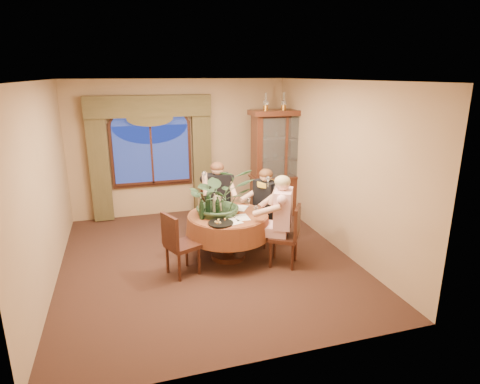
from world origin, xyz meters
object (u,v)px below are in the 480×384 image
object	(u,v)px
oil_lamp_right	(301,101)
wine_bottle_1	(208,203)
chair_front_left	(183,244)
wine_bottle_3	(218,207)
dining_table	(228,236)
oil_lamp_center	(284,101)
person_back	(218,200)
china_cabinet	(282,163)
olive_bowl	(233,213)
chair_right	(284,236)
person_pink	(283,220)
oil_lamp_left	(266,101)
person_scarf	(266,207)
stoneware_vase	(217,204)
chair_back	(215,212)
wine_bottle_4	(200,204)
wine_bottle_2	(208,206)
wine_bottle_0	(215,204)
centerpiece_plant	(220,173)
wine_bottle_5	(201,209)
chair_back_right	(265,217)

from	to	relation	value
oil_lamp_right	wine_bottle_1	world-z (taller)	oil_lamp_right
chair_front_left	wine_bottle_3	bearing A→B (deg)	90.77
dining_table	oil_lamp_center	bearing A→B (deg)	47.03
oil_lamp_center	person_back	size ratio (longest dim) A/B	0.24
china_cabinet	olive_bowl	distance (m)	2.42
chair_right	person_pink	distance (m)	0.24
oil_lamp_left	chair_front_left	world-z (taller)	oil_lamp_left
china_cabinet	person_scarf	size ratio (longest dim) A/B	1.62
oil_lamp_right	stoneware_vase	bearing A→B (deg)	-142.88
dining_table	chair_front_left	bearing A→B (deg)	-157.10
oil_lamp_right	wine_bottle_1	distance (m)	3.15
wine_bottle_1	chair_back	bearing A→B (deg)	69.41
person_pink	wine_bottle_4	xyz separation A→B (m)	(-1.19, 0.53, 0.20)
chair_right	wine_bottle_4	distance (m)	1.40
oil_lamp_right	person_pink	distance (m)	3.01
wine_bottle_2	wine_bottle_3	world-z (taller)	same
chair_back	wine_bottle_0	bearing A→B (deg)	76.83
oil_lamp_right	chair_back	distance (m)	2.90
person_pink	centerpiece_plant	xyz separation A→B (m)	(-0.87, 0.52, 0.68)
stoneware_vase	wine_bottle_3	bearing A→B (deg)	-102.43
person_back	wine_bottle_0	bearing A→B (deg)	77.34
chair_front_left	dining_table	bearing A→B (deg)	90.00
dining_table	oil_lamp_center	distance (m)	3.13
stoneware_vase	olive_bowl	distance (m)	0.29
wine_bottle_2	chair_back	bearing A→B (deg)	70.40
oil_lamp_right	wine_bottle_1	xyz separation A→B (m)	(-2.30, -1.59, -1.45)
wine_bottle_0	wine_bottle_5	bearing A→B (deg)	-144.78
person_pink	olive_bowl	distance (m)	0.79
olive_bowl	person_scarf	bearing A→B (deg)	30.17
oil_lamp_left	person_scarf	distance (m)	2.24
wine_bottle_2	chair_front_left	bearing A→B (deg)	-143.02
oil_lamp_center	chair_back	distance (m)	2.65
chair_back	wine_bottle_0	world-z (taller)	wine_bottle_0
wine_bottle_3	wine_bottle_5	bearing A→B (deg)	-173.14
wine_bottle_2	oil_lamp_right	bearing A→B (deg)	36.64
chair_right	centerpiece_plant	distance (m)	1.39
oil_lamp_right	chair_back_right	bearing A→B (deg)	-132.46
dining_table	chair_front_left	xyz separation A→B (m)	(-0.79, -0.33, 0.10)
centerpiece_plant	wine_bottle_2	size ratio (longest dim) A/B	3.48
person_scarf	stoneware_vase	distance (m)	0.98
chair_right	wine_bottle_3	bearing A→B (deg)	98.57
person_scarf	olive_bowl	distance (m)	0.83
oil_lamp_center	china_cabinet	bearing A→B (deg)	0.00
china_cabinet	stoneware_vase	distance (m)	2.43
person_pink	wine_bottle_3	xyz separation A→B (m)	(-0.95, 0.35, 0.20)
wine_bottle_0	wine_bottle_4	size ratio (longest dim) A/B	1.00
stoneware_vase	olive_bowl	world-z (taller)	stoneware_vase
chair_back_right	person_back	xyz separation A→B (m)	(-0.71, 0.55, 0.22)
oil_lamp_center	person_scarf	xyz separation A→B (m)	(-0.86, -1.39, -1.69)
wine_bottle_3	centerpiece_plant	bearing A→B (deg)	64.46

